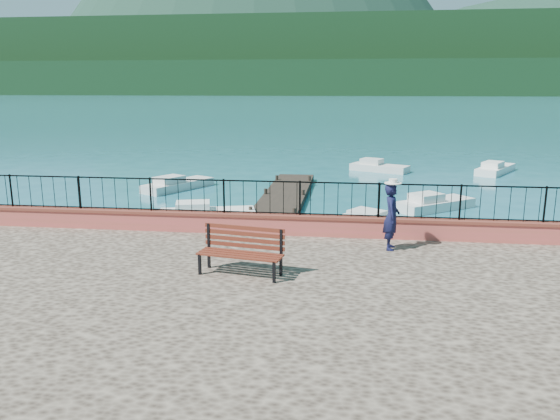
% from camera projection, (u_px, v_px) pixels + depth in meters
% --- Properties ---
extents(ground, '(2000.00, 2000.00, 0.00)m').
position_uv_depth(ground, '(297.00, 329.00, 12.32)').
color(ground, '#19596B').
rests_on(ground, ground).
extents(parapet, '(28.00, 0.46, 0.58)m').
position_uv_depth(parapet, '(310.00, 225.00, 15.57)').
color(parapet, '#C54749').
rests_on(parapet, promenade).
extents(railing, '(27.00, 0.05, 0.95)m').
position_uv_depth(railing, '(310.00, 199.00, 15.39)').
color(railing, black).
rests_on(railing, parapet).
extents(dock, '(2.00, 16.00, 0.30)m').
position_uv_depth(dock, '(279.00, 206.00, 24.14)').
color(dock, '#2D231C').
rests_on(dock, ground).
extents(far_forest, '(900.00, 60.00, 18.00)m').
position_uv_depth(far_forest, '(351.00, 78.00, 300.28)').
color(far_forest, black).
rests_on(far_forest, ground).
extents(foothills, '(900.00, 120.00, 44.00)m').
position_uv_depth(foothills, '(351.00, 59.00, 355.37)').
color(foothills, black).
rests_on(foothills, ground).
extents(park_bench, '(2.01, 0.97, 1.07)m').
position_uv_depth(park_bench, '(241.00, 261.00, 12.30)').
color(park_bench, black).
rests_on(park_bench, promenade).
extents(person, '(0.47, 0.67, 1.74)m').
position_uv_depth(person, '(391.00, 217.00, 14.10)').
color(person, black).
rests_on(person, promenade).
extents(hat, '(0.44, 0.44, 0.12)m').
position_uv_depth(hat, '(393.00, 181.00, 13.89)').
color(hat, white).
rests_on(hat, person).
extents(boat_0, '(4.05, 2.24, 0.80)m').
position_uv_depth(boat_0, '(207.00, 211.00, 22.21)').
color(boat_0, silver).
rests_on(boat_0, ground).
extents(boat_1, '(3.60, 3.01, 0.80)m').
position_uv_depth(boat_1, '(379.00, 222.00, 20.33)').
color(boat_1, silver).
rests_on(boat_1, ground).
extents(boat_2, '(3.74, 3.30, 0.80)m').
position_uv_depth(boat_2, '(435.00, 201.00, 24.15)').
color(boat_2, silver).
rests_on(boat_2, ground).
extents(boat_3, '(3.15, 4.23, 0.80)m').
position_uv_depth(boat_3, '(178.00, 182.00, 28.83)').
color(boat_3, silver).
rests_on(boat_3, ground).
extents(boat_4, '(3.86, 2.73, 0.80)m').
position_uv_depth(boat_4, '(380.00, 165.00, 34.88)').
color(boat_4, silver).
rests_on(boat_4, ground).
extents(boat_5, '(3.23, 4.29, 0.80)m').
position_uv_depth(boat_5, '(496.00, 167.00, 34.21)').
color(boat_5, white).
rests_on(boat_5, ground).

